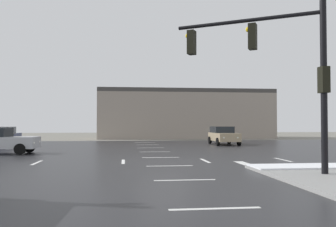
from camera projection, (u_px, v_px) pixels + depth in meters
name	position (u px, v px, depth m)	size (l,w,h in m)	color
ground_plane	(165.00, 162.00, 17.73)	(120.00, 120.00, 0.00)	slate
road_asphalt	(165.00, 161.00, 17.73)	(44.00, 44.00, 0.02)	#232326
snow_strip_curbside	(302.00, 166.00, 14.34)	(4.00, 1.60, 0.06)	white
lane_markings	(195.00, 164.00, 16.50)	(36.15, 36.15, 0.01)	silver
traffic_signal_mast	(278.00, 60.00, 13.13)	(4.77, 2.98, 5.95)	black
strip_building_background	(184.00, 114.00, 47.97)	(21.97, 8.00, 6.18)	gray
sedan_tan	(223.00, 135.00, 32.18)	(2.06, 4.56, 1.58)	tan
sedan_navy	(3.00, 136.00, 29.77)	(2.17, 4.60, 1.58)	#141E47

